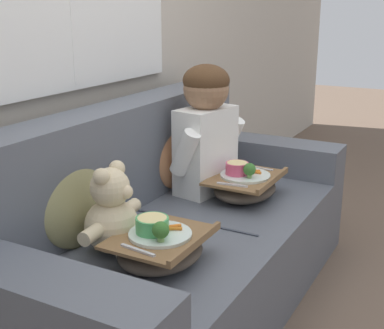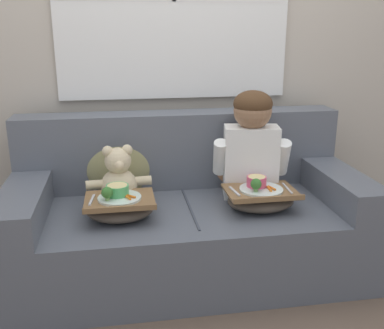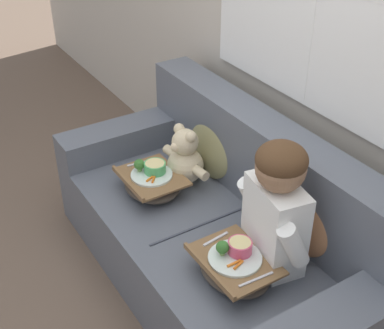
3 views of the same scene
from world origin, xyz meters
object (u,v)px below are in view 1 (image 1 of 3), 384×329
(couch, at_px, (169,238))
(child_figure, at_px, (206,123))
(throw_pillow_behind_teddy, at_px, (72,195))
(throw_pillow_behind_child, at_px, (173,149))
(teddy_bear, at_px, (112,215))
(lap_tray_teddy, at_px, (160,247))
(lap_tray_child, at_px, (245,185))

(couch, bearing_deg, child_figure, 2.25)
(couch, bearing_deg, throw_pillow_behind_teddy, 152.28)
(throw_pillow_behind_child, bearing_deg, teddy_bear, -166.07)
(teddy_bear, xyz_separation_m, lap_tray_teddy, (-0.00, -0.21, -0.08))
(throw_pillow_behind_teddy, xyz_separation_m, child_figure, (0.77, -0.19, 0.15))
(lap_tray_child, bearing_deg, teddy_bear, 164.83)
(throw_pillow_behind_teddy, height_order, lap_tray_child, throw_pillow_behind_teddy)
(throw_pillow_behind_teddy, relative_size, child_figure, 0.68)
(throw_pillow_behind_child, xyz_separation_m, child_figure, (-0.00, -0.19, 0.15))
(throw_pillow_behind_teddy, height_order, teddy_bear, throw_pillow_behind_teddy)
(throw_pillow_behind_teddy, distance_m, lap_tray_teddy, 0.42)
(couch, height_order, lap_tray_child, couch)
(teddy_bear, distance_m, lap_tray_child, 0.80)
(couch, distance_m, teddy_bear, 0.45)
(throw_pillow_behind_teddy, relative_size, teddy_bear, 1.15)
(throw_pillow_behind_child, bearing_deg, couch, -152.28)
(throw_pillow_behind_teddy, xyz_separation_m, teddy_bear, (0.00, -0.19, -0.05))
(teddy_bear, height_order, lap_tray_child, teddy_bear)
(child_figure, height_order, lap_tray_child, child_figure)
(teddy_bear, bearing_deg, couch, -1.71)
(couch, distance_m, lap_tray_teddy, 0.46)
(throw_pillow_behind_child, distance_m, lap_tray_child, 0.42)
(couch, xyz_separation_m, lap_tray_teddy, (-0.38, -0.20, 0.17))
(child_figure, bearing_deg, teddy_bear, -179.73)
(couch, xyz_separation_m, throw_pillow_behind_child, (0.38, 0.20, 0.29))
(lap_tray_child, height_order, lap_tray_teddy, same)
(throw_pillow_behind_teddy, bearing_deg, child_figure, -13.67)
(throw_pillow_behind_child, relative_size, throw_pillow_behind_teddy, 0.98)
(throw_pillow_behind_child, bearing_deg, child_figure, -90.06)
(throw_pillow_behind_teddy, height_order, lap_tray_teddy, throw_pillow_behind_teddy)
(child_figure, relative_size, lap_tray_child, 1.63)
(teddy_bear, relative_size, lap_tray_child, 0.96)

